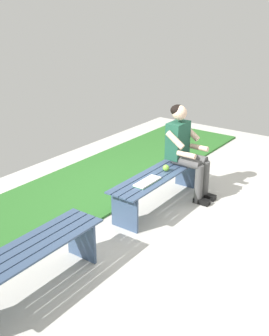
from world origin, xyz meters
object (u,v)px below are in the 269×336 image
Objects in this scene: apple at (166,168)px; bench_near at (160,181)px; bench_far at (29,260)px; book_open at (147,182)px; person_seated at (185,148)px.

bench_near is at bearing -19.73° from apple.
bench_far is 3.90× the size of book_open.
apple is (-2.28, 0.03, 0.16)m from bench_far.
book_open reaches higher than bench_near.
person_seated is at bearing 177.79° from bench_far.
person_seated is 3.09× the size of book_open.
bench_far is 1.83m from book_open.
book_open is at bearing 7.82° from bench_near.
bench_near is 0.38m from book_open.
bench_far is at bearing -1.85° from book_open.
apple reaches higher than bench_far.
bench_near is 4.25× the size of book_open.
bench_near is 1.09× the size of bench_far.
person_seated is 0.86m from book_open.
apple reaches higher than book_open.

